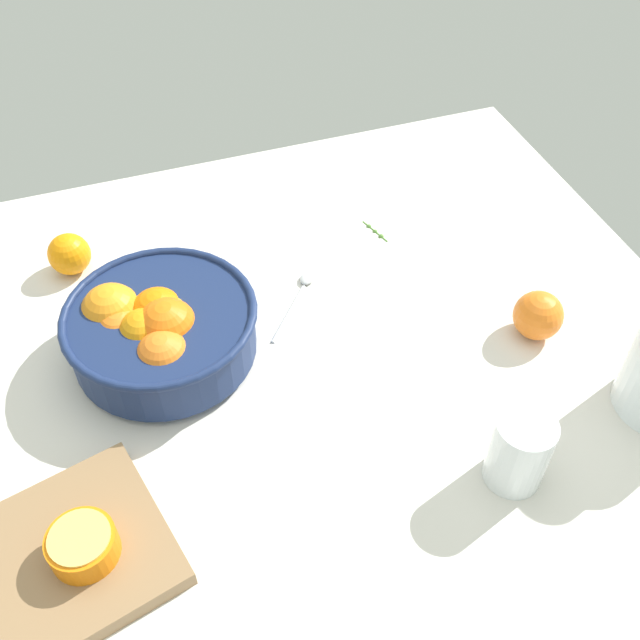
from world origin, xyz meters
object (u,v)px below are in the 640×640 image
at_px(cutting_board, 40,572).
at_px(orange_half_0, 83,545).
at_px(juice_glass, 518,454).
at_px(loose_orange_1, 69,254).
at_px(loose_orange_2, 538,315).
at_px(spoon, 299,293).
at_px(fruit_bowl, 159,330).

height_order(cutting_board, orange_half_0, orange_half_0).
xyz_separation_m(juice_glass, loose_orange_1, (-0.48, 0.57, -0.01)).
bearing_deg(loose_orange_2, juice_glass, -126.56).
xyz_separation_m(orange_half_0, loose_orange_2, (0.66, 0.15, -0.01)).
relative_size(juice_glass, cutting_board, 0.37).
bearing_deg(juice_glass, loose_orange_2, 53.44).
height_order(loose_orange_2, spoon, loose_orange_2).
relative_size(fruit_bowl, loose_orange_1, 4.05).
distance_m(juice_glass, loose_orange_2, 0.25).
relative_size(fruit_bowl, cutting_board, 0.94).
height_order(orange_half_0, spoon, orange_half_0).
height_order(juice_glass, loose_orange_1, juice_glass).
bearing_deg(loose_orange_1, juice_glass, -49.96).
bearing_deg(spoon, loose_orange_1, 151.69).
bearing_deg(cutting_board, fruit_bowl, 55.66).
bearing_deg(loose_orange_1, cutting_board, -100.11).
distance_m(juice_glass, loose_orange_1, 0.74).
bearing_deg(orange_half_0, loose_orange_2, 12.58).
height_order(juice_glass, loose_orange_2, juice_glass).
xyz_separation_m(juice_glass, spoon, (-0.15, 0.39, -0.04)).
relative_size(orange_half_0, spoon, 0.59).
bearing_deg(juice_glass, spoon, 111.22).
xyz_separation_m(juice_glass, orange_half_0, (-0.51, 0.06, -0.00)).
distance_m(orange_half_0, loose_orange_1, 0.51).
distance_m(cutting_board, loose_orange_1, 0.52).
bearing_deg(fruit_bowl, loose_orange_1, 114.39).
xyz_separation_m(orange_half_0, spoon, (0.36, 0.34, -0.04)).
xyz_separation_m(loose_orange_2, spoon, (-0.30, 0.19, -0.03)).
bearing_deg(juice_glass, fruit_bowl, 137.68).
xyz_separation_m(loose_orange_1, spoon, (0.32, -0.17, -0.03)).
xyz_separation_m(fruit_bowl, cutting_board, (-0.19, -0.28, -0.04)).
height_order(juice_glass, cutting_board, juice_glass).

